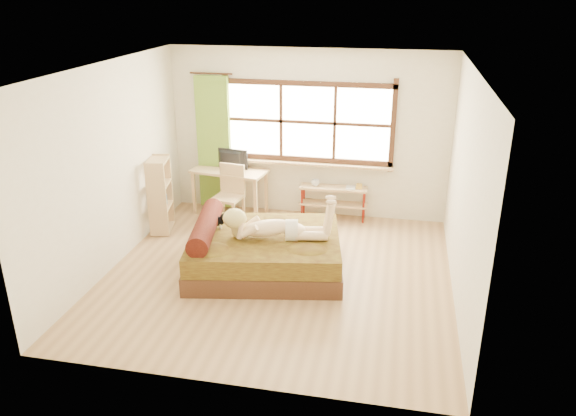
% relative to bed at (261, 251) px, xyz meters
% --- Properties ---
extents(floor, '(4.50, 4.50, 0.00)m').
position_rel_bed_xyz_m(floor, '(0.25, -0.11, -0.27)').
color(floor, '#9E754C').
rests_on(floor, ground).
extents(ceiling, '(4.50, 4.50, 0.00)m').
position_rel_bed_xyz_m(ceiling, '(0.25, -0.11, 2.43)').
color(ceiling, white).
rests_on(ceiling, wall_back).
extents(wall_back, '(4.50, 0.00, 4.50)m').
position_rel_bed_xyz_m(wall_back, '(0.25, 2.14, 1.08)').
color(wall_back, silver).
rests_on(wall_back, floor).
extents(wall_front, '(4.50, 0.00, 4.50)m').
position_rel_bed_xyz_m(wall_front, '(0.25, -2.36, 1.08)').
color(wall_front, silver).
rests_on(wall_front, floor).
extents(wall_left, '(0.00, 4.50, 4.50)m').
position_rel_bed_xyz_m(wall_left, '(-2.00, -0.11, 1.08)').
color(wall_left, silver).
rests_on(wall_left, floor).
extents(wall_right, '(0.00, 4.50, 4.50)m').
position_rel_bed_xyz_m(wall_right, '(2.50, -0.11, 1.08)').
color(wall_right, silver).
rests_on(wall_right, floor).
extents(window, '(2.80, 0.16, 1.46)m').
position_rel_bed_xyz_m(window, '(0.25, 2.11, 1.24)').
color(window, '#FFEDBF').
rests_on(window, wall_back).
extents(curtain, '(0.55, 0.10, 2.20)m').
position_rel_bed_xyz_m(curtain, '(-1.30, 2.02, 0.88)').
color(curtain, '#5B7F22').
rests_on(curtain, wall_back).
extents(bed, '(2.25, 1.92, 0.76)m').
position_rel_bed_xyz_m(bed, '(0.00, 0.00, 0.00)').
color(bed, '#341E0F').
rests_on(bed, floor).
extents(woman, '(1.45, 0.64, 0.60)m').
position_rel_bed_xyz_m(woman, '(0.20, -0.04, 0.53)').
color(woman, beige).
rests_on(woman, bed).
extents(kitten, '(0.32, 0.17, 0.24)m').
position_rel_bed_xyz_m(kitten, '(-0.67, 0.11, 0.35)').
color(kitten, black).
rests_on(kitten, bed).
extents(desk, '(1.29, 0.74, 0.76)m').
position_rel_bed_xyz_m(desk, '(-0.99, 1.84, 0.39)').
color(desk, tan).
rests_on(desk, floor).
extents(monitor, '(0.58, 0.16, 0.33)m').
position_rel_bed_xyz_m(monitor, '(-0.99, 1.89, 0.66)').
color(monitor, black).
rests_on(monitor, desk).
extents(chair, '(0.49, 0.49, 0.95)m').
position_rel_bed_xyz_m(chair, '(-0.88, 1.47, 0.26)').
color(chair, tan).
rests_on(chair, floor).
extents(pipe_shelf, '(1.10, 0.29, 0.62)m').
position_rel_bed_xyz_m(pipe_shelf, '(0.73, 1.96, 0.13)').
color(pipe_shelf, tan).
rests_on(pipe_shelf, floor).
extents(cup, '(0.13, 0.13, 0.10)m').
position_rel_bed_xyz_m(cup, '(0.42, 1.96, 0.33)').
color(cup, gray).
rests_on(cup, pipe_shelf).
extents(book, '(0.15, 0.21, 0.02)m').
position_rel_bed_xyz_m(book, '(0.92, 1.96, 0.28)').
color(book, gray).
rests_on(book, pipe_shelf).
extents(bookshelf, '(0.38, 0.55, 1.16)m').
position_rel_bed_xyz_m(bookshelf, '(-1.83, 0.94, 0.32)').
color(bookshelf, tan).
rests_on(bookshelf, floor).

